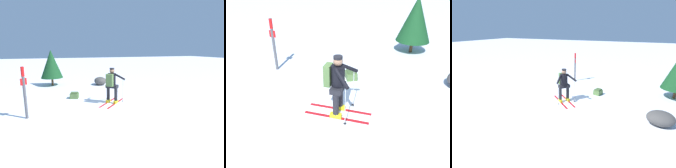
# 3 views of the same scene
# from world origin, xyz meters

# --- Properties ---
(ground_plane) EXTENTS (80.00, 80.00, 0.00)m
(ground_plane) POSITION_xyz_m (0.00, 0.00, 0.00)
(ground_plane) COLOR white
(skier) EXTENTS (1.58, 1.52, 1.62)m
(skier) POSITION_xyz_m (-0.21, -0.05, 0.92)
(skier) COLOR red
(skier) RESTS_ON ground_plane
(dropped_backpack) EXTENTS (0.46, 0.50, 0.31)m
(dropped_backpack) POSITION_xyz_m (-1.52, -1.61, 0.15)
(dropped_backpack) COLOR #4C6B38
(dropped_backpack) RESTS_ON ground_plane
(trail_marker) EXTENTS (0.18, 0.19, 1.87)m
(trail_marker) POSITION_xyz_m (0.59, -3.51, 1.10)
(trail_marker) COLOR #4C4C51
(trail_marker) RESTS_ON ground_plane
(rock_boulder) EXTENTS (0.98, 0.84, 0.54)m
(rock_boulder) POSITION_xyz_m (-4.39, 0.45, 0.27)
(rock_boulder) COLOR #474442
(rock_boulder) RESTS_ON ground_plane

